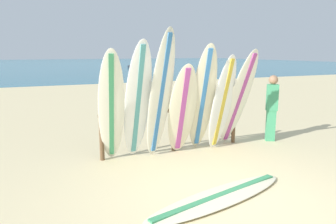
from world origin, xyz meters
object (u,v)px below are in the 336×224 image
Objects in this scene: surfboard_leaning_left at (138,102)px; surfboard_leaning_center at (182,110)px; surfboard_leaning_center_right at (203,99)px; small_boat_offshore at (140,66)px; surfboard_lying_on_sand at (219,197)px; surfboard_leaning_center_left at (160,96)px; beachgoer_standing at (272,105)px; surfboard_leaning_far_right at (238,99)px; surfboard_leaning_right at (222,103)px; surfboard_rack at (174,120)px; surfboard_leaning_far_left at (111,108)px.

surfboard_leaning_left is 1.23× the size of surfboard_leaning_center.
small_boat_offshore is at bearing 73.45° from surfboard_leaning_center_right.
surfboard_leaning_center_left is at bearing 93.60° from surfboard_lying_on_sand.
surfboard_leaning_far_right is at bearing -173.76° from beachgoer_standing.
surfboard_leaning_right is at bearing -171.31° from surfboard_leaning_far_right.
surfboard_leaning_center_right is at bearing 4.85° from surfboard_leaning_center_left.
small_boat_offshore is at bearing 71.36° from surfboard_leaning_left.
surfboard_rack is 1.46× the size of surfboard_leaning_far_left.
surfboard_lying_on_sand is (-0.36, -2.40, -0.65)m from surfboard_rack.
surfboard_leaning_far_left is 0.81× the size of surfboard_lying_on_sand.
beachgoer_standing is at bearing 6.24° from surfboard_leaning_far_right.
surfboard_lying_on_sand is (-1.78, -2.05, -1.07)m from surfboard_leaning_far_right.
surfboard_leaning_far_left reaches higher than small_boat_offshore.
surfboard_leaning_left reaches higher than surfboard_lying_on_sand.
small_boat_offshore is (11.05, 35.13, -0.43)m from surfboard_rack.
surfboard_leaning_far_left is at bearing -178.31° from beachgoer_standing.
surfboard_lying_on_sand is (-0.37, -2.00, -0.93)m from surfboard_leaning_center.
surfboard_leaning_center is 0.87× the size of surfboard_leaning_far_right.
surfboard_leaning_left reaches higher than surfboard_leaning_center.
small_boat_offshore is (10.10, 35.55, -0.79)m from surfboard_leaning_right.
small_boat_offshore is (11.53, 35.57, -1.03)m from surfboard_leaning_center_left.
surfboard_leaning_center_right is at bearing 67.08° from surfboard_lying_on_sand.
surfboard_leaning_far_left is at bearing -109.38° from small_boat_offshore.
surfboard_leaning_far_left is at bearing 179.99° from surfboard_leaning_far_right.
small_boat_offshore is (10.55, 35.48, -0.90)m from surfboard_leaning_center_right.
surfboard_leaning_center_left is 0.77× the size of small_boat_offshore.
surfboard_leaning_center is at bearing -174.85° from surfboard_leaning_center_right.
surfboard_leaning_left reaches higher than beachgoer_standing.
surfboard_leaning_far_left is 0.97m from surfboard_leaning_center_left.
surfboard_leaning_far_left is 0.85× the size of surfboard_leaning_center_left.
surfboard_leaning_left is 0.92× the size of surfboard_leaning_center_left.
surfboard_leaning_center_left is at bearing -5.30° from surfboard_leaning_far_left.
surfboard_leaning_far_left is at bearing -173.82° from surfboard_leaning_left.
surfboard_leaning_center_right reaches higher than beachgoer_standing.
surfboard_leaning_far_right is at bearing -1.43° from surfboard_leaning_left.
surfboard_leaning_center_left is at bearing -179.38° from surfboard_leaning_right.
surfboard_leaning_center_left is 1.45m from surfboard_leaning_right.
small_boat_offshore is (8.57, 35.36, -0.62)m from beachgoer_standing.
surfboard_leaning_right is 1.55m from beachgoer_standing.
surfboard_leaning_far_right is (1.90, 0.09, -0.19)m from surfboard_leaning_center_left.
surfboard_leaning_center_right is 37.03m from small_boat_offshore.
surfboard_leaning_far_left is at bearing -166.27° from surfboard_rack.
surfboard_leaning_center_right is 0.91m from surfboard_leaning_far_right.
surfboard_leaning_right reaches higher than surfboard_lying_on_sand.
surfboard_leaning_right is 0.62× the size of small_boat_offshore.
surfboard_leaning_center_left is at bearing -19.20° from surfboard_leaning_left.
beachgoer_standing reaches higher than small_boat_offshore.
surfboard_leaning_left reaches higher than surfboard_rack.
surfboard_leaning_center_right is at bearing 5.15° from surfboard_leaning_center.
surfboard_rack is 1.40× the size of surfboard_leaning_center_right.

